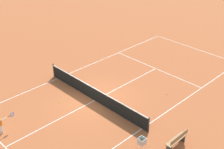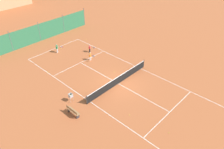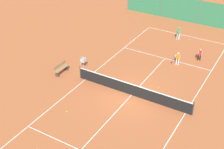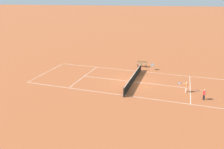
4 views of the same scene
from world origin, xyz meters
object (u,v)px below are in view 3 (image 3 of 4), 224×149
at_px(tennis_ball_service_box, 189,39).
at_px(courtside_bench, 61,68).
at_px(tennis_ball_alley_right, 201,52).
at_px(tennis_ball_by_net_left, 158,88).
at_px(ball_hopper, 83,61).
at_px(player_near_service, 179,33).
at_px(tennis_ball_alley_left, 37,149).
at_px(tennis_net, 132,89).
at_px(player_far_baseline, 200,54).
at_px(tennis_ball_by_net_right, 130,43).
at_px(tennis_ball_mid_court, 67,111).
at_px(player_far_service, 178,58).

distance_m(tennis_ball_service_box, courtside_bench, 13.33).
height_order(tennis_ball_alley_right, tennis_ball_service_box, same).
distance_m(tennis_ball_by_net_left, tennis_ball_service_box, 9.41).
bearing_deg(tennis_ball_by_net_left, ball_hopper, -176.91).
distance_m(player_near_service, tennis_ball_by_net_left, 9.02).
height_order(player_near_service, tennis_ball_alley_left, player_near_service).
bearing_deg(tennis_ball_alley_right, tennis_net, -104.60).
bearing_deg(player_far_baseline, courtside_bench, -139.43).
bearing_deg(tennis_ball_service_box, tennis_ball_by_net_right, -141.45).
bearing_deg(player_near_service, tennis_ball_by_net_right, -139.27).
distance_m(tennis_net, tennis_ball_by_net_right, 8.55).
distance_m(tennis_ball_mid_court, courtside_bench, 5.15).
distance_m(tennis_ball_mid_court, ball_hopper, 5.97).
height_order(tennis_ball_by_net_left, tennis_ball_mid_court, same).
relative_size(player_near_service, tennis_ball_alley_right, 19.24).
relative_size(player_far_baseline, tennis_ball_by_net_right, 16.83).
height_order(tennis_net, tennis_ball_by_net_left, tennis_net).
relative_size(tennis_ball_mid_court, courtside_bench, 0.04).
bearing_deg(tennis_ball_by_net_right, tennis_ball_by_net_left, -46.58).
height_order(player_far_baseline, tennis_ball_alley_right, player_far_baseline).
bearing_deg(tennis_net, tennis_ball_alley_left, -106.21).
xyz_separation_m(tennis_ball_service_box, tennis_ball_by_net_right, (-4.64, -3.69, 0.00)).
height_order(player_far_baseline, tennis_ball_by_net_left, player_far_baseline).
bearing_deg(courtside_bench, tennis_ball_alley_left, -61.09).
relative_size(player_near_service, tennis_ball_alley_left, 19.24).
relative_size(tennis_ball_by_net_left, ball_hopper, 0.07).
xyz_separation_m(tennis_net, tennis_ball_by_net_right, (-4.05, 7.51, -0.47)).
bearing_deg(ball_hopper, player_near_service, 62.04).
bearing_deg(tennis_ball_mid_court, player_far_baseline, 64.25).
bearing_deg(player_far_service, player_far_baseline, 49.71).
distance_m(tennis_ball_alley_left, tennis_ball_alley_right, 17.39).
bearing_deg(courtside_bench, tennis_ball_mid_court, -47.63).
xyz_separation_m(player_far_service, tennis_ball_by_net_left, (0.07, -4.07, -0.63)).
distance_m(tennis_net, tennis_ball_mid_court, 4.93).
bearing_deg(tennis_ball_mid_court, tennis_ball_by_net_right, 95.81).
height_order(tennis_ball_mid_court, courtside_bench, courtside_bench).
bearing_deg(player_far_service, tennis_ball_by_net_right, 163.03).
xyz_separation_m(tennis_net, tennis_ball_by_net_left, (1.33, 1.82, -0.47)).
height_order(player_far_service, tennis_ball_service_box, player_far_service).
relative_size(player_far_service, tennis_ball_service_box, 17.25).
height_order(tennis_ball_by_net_right, courtside_bench, courtside_bench).
xyz_separation_m(tennis_ball_alley_left, tennis_ball_service_box, (2.81, 18.84, 0.00)).
distance_m(tennis_ball_service_box, ball_hopper, 11.39).
relative_size(tennis_ball_by_net_left, tennis_ball_mid_court, 1.00).
bearing_deg(tennis_ball_by_net_left, tennis_ball_alley_right, 81.87).
bearing_deg(tennis_ball_mid_court, ball_hopper, 113.88).
distance_m(tennis_ball_alley_left, courtside_bench, 8.54).
bearing_deg(player_near_service, tennis_ball_by_net_left, -78.78).
xyz_separation_m(tennis_ball_mid_court, courtside_bench, (-3.46, 3.79, 0.42)).
distance_m(tennis_ball_by_net_left, tennis_ball_by_net_right, 7.83).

